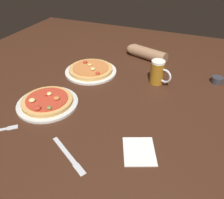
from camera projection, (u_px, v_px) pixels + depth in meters
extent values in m
cube|color=#3D2114|center=(112.00, 105.00, 1.18)|extent=(2.40, 2.40, 0.03)
cylinder|color=silver|center=(48.00, 103.00, 1.15)|extent=(0.30, 0.30, 0.01)
cylinder|color=tan|center=(47.00, 101.00, 1.15)|extent=(0.25, 0.25, 0.02)
cylinder|color=#B73823|center=(47.00, 99.00, 1.14)|extent=(0.21, 0.21, 0.01)
ellipsoid|color=olive|center=(49.00, 108.00, 1.07)|extent=(0.02, 0.02, 0.01)
ellipsoid|color=#DBC67A|center=(49.00, 94.00, 1.16)|extent=(0.03, 0.03, 0.01)
ellipsoid|color=#C67038|center=(57.00, 98.00, 1.13)|extent=(0.03, 0.03, 0.02)
ellipsoid|color=#B73823|center=(47.00, 94.00, 1.16)|extent=(0.03, 0.03, 0.01)
ellipsoid|color=#DBC67A|center=(32.00, 100.00, 1.11)|extent=(0.03, 0.03, 0.02)
ellipsoid|color=#B73823|center=(38.00, 108.00, 1.06)|extent=(0.03, 0.03, 0.02)
cylinder|color=silver|center=(91.00, 71.00, 1.43)|extent=(0.32, 0.32, 0.01)
cylinder|color=tan|center=(91.00, 69.00, 1.43)|extent=(0.27, 0.27, 0.02)
cylinder|color=#C67038|center=(91.00, 68.00, 1.42)|extent=(0.22, 0.22, 0.01)
ellipsoid|color=#B73823|center=(85.00, 62.00, 1.46)|extent=(0.03, 0.03, 0.01)
ellipsoid|color=#DBC67A|center=(93.00, 69.00, 1.38)|extent=(0.03, 0.03, 0.01)
ellipsoid|color=#DBC67A|center=(90.00, 65.00, 1.43)|extent=(0.02, 0.02, 0.01)
ellipsoid|color=#B73823|center=(98.00, 73.00, 1.34)|extent=(0.03, 0.03, 0.01)
cylinder|color=#9E6619|center=(157.00, 73.00, 1.30)|extent=(0.08, 0.08, 0.13)
cylinder|color=white|center=(158.00, 62.00, 1.26)|extent=(0.08, 0.08, 0.01)
torus|color=silver|center=(165.00, 76.00, 1.27)|extent=(0.08, 0.04, 0.08)
cylinder|color=#333338|center=(217.00, 80.00, 1.32)|extent=(0.06, 0.06, 0.04)
cube|color=white|center=(139.00, 151.00, 0.90)|extent=(0.17, 0.19, 0.01)
cube|color=silver|center=(13.00, 127.00, 1.01)|extent=(0.05, 0.05, 0.00)
cube|color=silver|center=(65.00, 151.00, 0.90)|extent=(0.17, 0.11, 0.01)
cube|color=silver|center=(79.00, 169.00, 0.83)|extent=(0.06, 0.05, 0.00)
cylinder|color=#936B4C|center=(149.00, 54.00, 1.57)|extent=(0.27, 0.15, 0.08)
ellipsoid|color=#936B4C|center=(133.00, 49.00, 1.63)|extent=(0.10, 0.08, 0.07)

